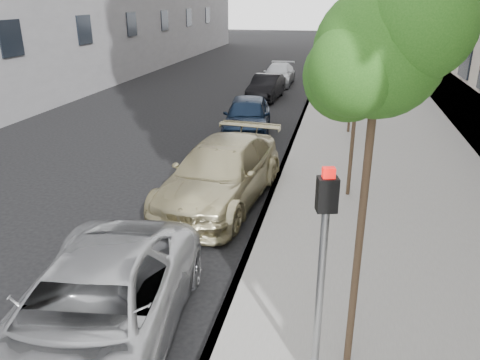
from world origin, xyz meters
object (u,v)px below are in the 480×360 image
(tree_near, at_px, (381,53))
(suv, at_px, (221,173))
(sedan_rear, at_px, (279,74))
(sedan_black, at_px, (266,87))
(minivan, at_px, (94,313))
(tree_far, at_px, (356,46))
(tree_mid, at_px, (363,32))
(sedan_blue, at_px, (247,116))
(signal_pole, at_px, (322,258))

(tree_near, xyz_separation_m, suv, (-3.33, 5.63, -3.71))
(tree_near, bearing_deg, suv, 120.59)
(sedan_rear, bearing_deg, sedan_black, -89.87)
(minivan, bearing_deg, tree_far, 67.23)
(tree_far, relative_size, suv, 0.74)
(tree_mid, relative_size, tree_far, 1.23)
(tree_near, distance_m, suv, 7.52)
(tree_far, bearing_deg, sedan_blue, -168.78)
(tree_far, bearing_deg, tree_near, -90.00)
(signal_pole, bearing_deg, tree_near, 24.43)
(suv, height_order, sedan_blue, suv)
(tree_near, height_order, signal_pole, tree_near)
(tree_mid, relative_size, sedan_blue, 1.12)
(tree_mid, height_order, sedan_blue, tree_mid)
(signal_pole, height_order, suv, signal_pole)
(suv, bearing_deg, signal_pole, -58.32)
(sedan_blue, xyz_separation_m, sedan_black, (-0.41, 7.09, -0.11))
(sedan_rear, bearing_deg, sedan_blue, -87.81)
(tree_near, xyz_separation_m, sedan_black, (-4.36, 19.31, -3.86))
(signal_pole, distance_m, sedan_black, 20.12)
(tree_far, bearing_deg, suv, -114.29)
(minivan, distance_m, sedan_blue, 12.58)
(sedan_rear, bearing_deg, suv, -86.55)
(minivan, height_order, sedan_blue, sedan_blue)
(minivan, relative_size, suv, 0.97)
(signal_pole, distance_m, suv, 6.78)
(tree_near, distance_m, minivan, 5.30)
(signal_pole, height_order, sedan_black, signal_pole)
(tree_mid, distance_m, sedan_rear, 18.45)
(minivan, bearing_deg, signal_pole, -7.65)
(sedan_black, bearing_deg, sedan_rear, 93.74)
(minivan, distance_m, sedan_black, 19.68)
(signal_pole, height_order, sedan_blue, signal_pole)
(tree_far, distance_m, minivan, 14.12)
(tree_mid, bearing_deg, minivan, -118.43)
(tree_mid, bearing_deg, sedan_rear, 103.93)
(sedan_black, bearing_deg, sedan_blue, -82.84)
(signal_pole, relative_size, sedan_blue, 0.71)
(signal_pole, relative_size, sedan_rear, 0.72)
(minivan, relative_size, sedan_blue, 1.20)
(tree_near, relative_size, suv, 0.96)
(tree_near, distance_m, sedan_rear, 24.74)
(tree_mid, bearing_deg, suv, -165.30)
(suv, height_order, sedan_black, suv)
(signal_pole, xyz_separation_m, minivan, (-3.25, 0.02, -1.36))
(tree_far, xyz_separation_m, sedan_blue, (-3.95, -0.78, -2.66))
(tree_near, height_order, minivan, tree_near)
(sedan_black, bearing_deg, tree_near, -73.39)
(sedan_blue, bearing_deg, tree_far, 3.60)
(sedan_blue, distance_m, sedan_black, 7.10)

